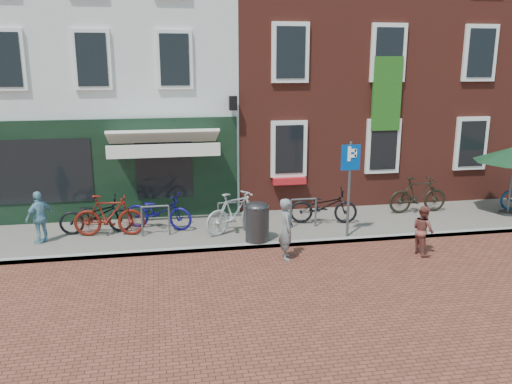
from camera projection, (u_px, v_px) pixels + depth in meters
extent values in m
plane|color=brown|center=(297.00, 246.00, 13.46)|extent=(80.00, 80.00, 0.00)
cube|color=slate|center=(317.00, 225.00, 15.05)|extent=(24.00, 3.00, 0.10)
cube|color=silver|center=(106.00, 63.00, 18.16)|extent=(8.00, 8.00, 9.00)
cube|color=maroon|center=(303.00, 48.00, 19.27)|extent=(6.00, 8.00, 10.00)
cube|color=maroon|center=(454.00, 49.00, 20.33)|extent=(6.00, 8.00, 10.00)
cylinder|color=#313133|center=(257.00, 224.00, 13.44)|extent=(0.60, 0.60, 0.90)
ellipsoid|color=#313133|center=(257.00, 204.00, 13.31)|extent=(0.60, 0.60, 0.27)
cylinder|color=#4C4C4F|center=(349.00, 190.00, 13.62)|extent=(0.07, 0.07, 2.50)
cube|color=#003D95|center=(351.00, 157.00, 13.40)|extent=(0.50, 0.04, 0.65)
cylinder|color=#4C4C4F|center=(507.00, 213.00, 15.88)|extent=(0.50, 0.50, 0.08)
cylinder|color=#4C4C4F|center=(511.00, 183.00, 15.65)|extent=(0.06, 0.06, 1.93)
imported|color=slate|center=(286.00, 229.00, 12.45)|extent=(0.40, 0.57, 1.48)
imported|color=brown|center=(423.00, 230.00, 12.79)|extent=(0.54, 0.65, 1.22)
imported|color=#6899AE|center=(40.00, 217.00, 13.27)|extent=(0.79, 0.78, 1.34)
imported|color=black|center=(96.00, 215.00, 14.05)|extent=(1.91, 0.71, 0.99)
imported|color=#5F140B|center=(109.00, 215.00, 13.83)|extent=(1.88, 0.71, 1.10)
imported|color=#0F0C56|center=(159.00, 211.00, 14.42)|extent=(2.00, 1.36, 0.99)
imported|color=#AAAAAC|center=(235.00, 212.00, 14.13)|extent=(1.87, 1.29, 1.10)
imported|color=black|center=(324.00, 206.00, 14.93)|extent=(1.98, 1.02, 0.99)
imported|color=black|center=(418.00, 195.00, 15.95)|extent=(1.84, 0.54, 1.10)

